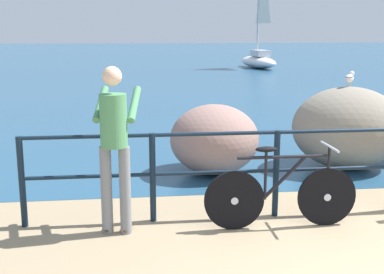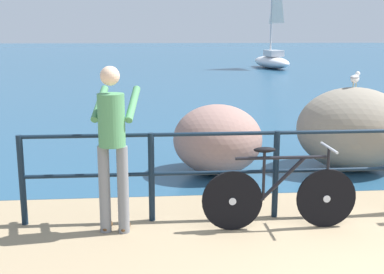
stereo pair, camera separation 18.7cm
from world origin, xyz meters
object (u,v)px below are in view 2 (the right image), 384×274
at_px(bicycle, 280,194).
at_px(breakwater_boulder_main, 353,129).
at_px(breakwater_boulder_left, 218,139).
at_px(seagull, 355,78).
at_px(person_at_railing, 113,142).
at_px(sailboat, 272,56).

relative_size(bicycle, breakwater_boulder_main, 0.98).
relative_size(breakwater_boulder_main, breakwater_boulder_left, 1.28).
bearing_deg(breakwater_boulder_left, bicycle, -80.14).
bearing_deg(breakwater_boulder_main, seagull, 79.09).
relative_size(person_at_railing, breakwater_boulder_left, 1.31).
distance_m(person_at_railing, breakwater_boulder_main, 4.19).
xyz_separation_m(person_at_railing, seagull, (3.54, 2.30, 0.43)).
height_order(breakwater_boulder_left, sailboat, sailboat).
distance_m(breakwater_boulder_main, seagull, 0.78).
xyz_separation_m(bicycle, person_at_railing, (-1.79, 0.07, 0.60)).
distance_m(breakwater_boulder_main, sailboat, 22.11).
distance_m(bicycle, seagull, 3.12).
distance_m(breakwater_boulder_left, seagull, 2.33).
distance_m(breakwater_boulder_left, sailboat, 22.67).
height_order(breakwater_boulder_main, sailboat, sailboat).
relative_size(bicycle, person_at_railing, 0.96).
relative_size(person_at_railing, sailboat, 0.29).
height_order(person_at_railing, sailboat, sailboat).
height_order(bicycle, breakwater_boulder_left, breakwater_boulder_left).
xyz_separation_m(bicycle, breakwater_boulder_main, (1.74, 2.30, 0.25)).
xyz_separation_m(breakwater_boulder_main, breakwater_boulder_left, (-2.13, -0.08, -0.11)).
height_order(breakwater_boulder_main, breakwater_boulder_left, breakwater_boulder_main).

